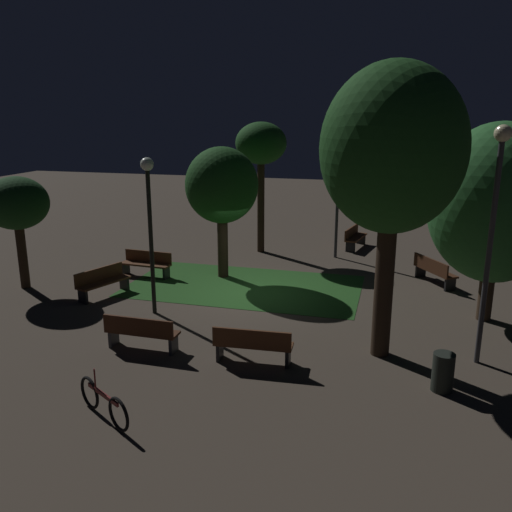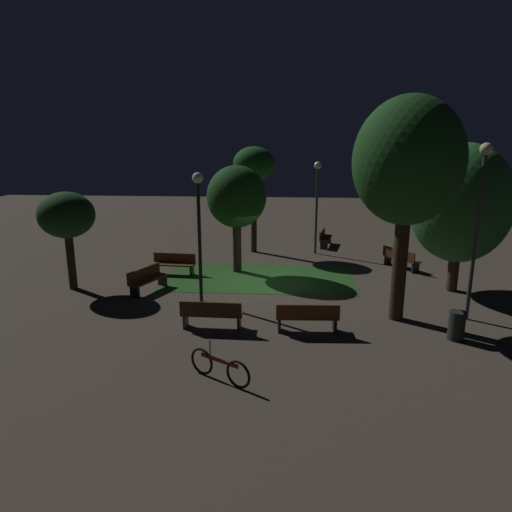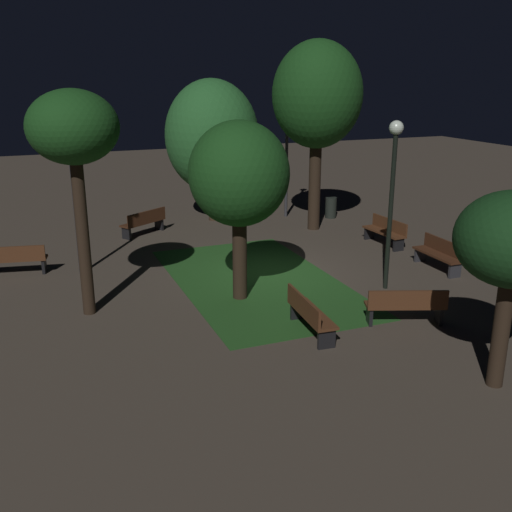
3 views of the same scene
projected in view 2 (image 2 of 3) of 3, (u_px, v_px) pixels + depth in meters
ground_plane at (268, 282)px, 17.59m from camera, size 60.00×60.00×0.00m
grass_lawn at (259, 278)px, 18.23m from camera, size 7.55×4.22×0.01m
bench_back_row at (212, 314)px, 13.01m from camera, size 1.81×0.51×0.88m
bench_front_right at (307, 316)px, 12.79m from camera, size 1.82×0.58×0.88m
bench_front_left at (400, 258)px, 19.47m from camera, size 1.38×1.77×0.88m
bench_near_trees at (147, 279)px, 16.44m from camera, size 1.09×1.85×0.88m
bench_lawn_edge at (174, 263)px, 18.60m from camera, size 1.83×0.62×0.88m
bench_corner at (325, 237)px, 23.90m from camera, size 0.82×1.86×0.88m
tree_back_left at (408, 163)px, 12.78m from camera, size 3.15×3.15×6.65m
tree_back_right at (254, 166)px, 21.68m from camera, size 2.01×2.01×5.21m
tree_lawn_side at (461, 204)px, 15.85m from camera, size 3.54×3.54×5.36m
tree_near_wall at (66, 216)px, 16.20m from camera, size 2.01×2.01×3.63m
tree_left_canopy at (237, 198)px, 18.39m from camera, size 2.46×2.46×4.48m
lamp_post_plaza_east at (480, 205)px, 13.03m from camera, size 0.36×0.36×5.32m
lamp_post_near_wall at (199, 215)px, 14.75m from camera, size 0.36×0.36×4.40m
lamp_post_path_center at (317, 192)px, 21.61m from camera, size 0.36×0.36×4.50m
trash_bin at (457, 326)px, 12.33m from camera, size 0.44×0.44×0.82m
bicycle at (219, 367)px, 10.15m from camera, size 1.52×0.94×0.93m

